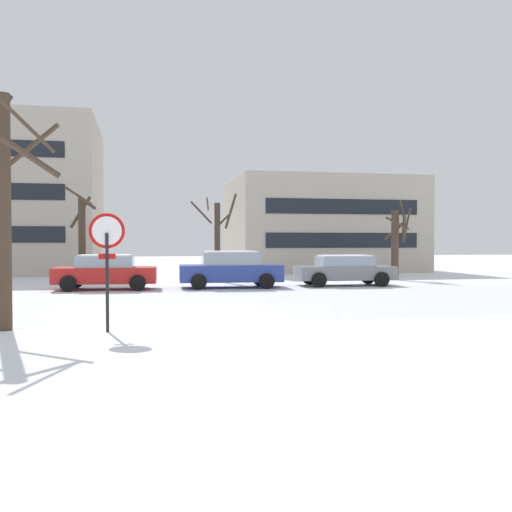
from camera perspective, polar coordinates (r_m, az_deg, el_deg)
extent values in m
plane|color=white|center=(14.81, -6.90, -6.16)|extent=(120.00, 120.00, 0.00)
cube|color=silver|center=(18.60, -7.79, -4.59)|extent=(80.00, 9.65, 0.00)
cylinder|color=black|center=(12.78, -14.56, -2.59)|extent=(0.07, 0.14, 2.14)
cylinder|color=red|center=(12.75, -14.59, 2.43)|extent=(0.76, 0.06, 0.76)
cylinder|color=white|center=(12.74, -14.59, 2.43)|extent=(0.62, 0.06, 0.62)
cube|color=red|center=(12.75, -14.57, -0.04)|extent=(0.36, 0.04, 0.12)
cylinder|color=white|center=(12.76, -14.59, 2.66)|extent=(0.42, 0.05, 0.42)
cube|color=red|center=(24.05, -14.70, -1.85)|extent=(4.13, 1.91, 0.64)
cube|color=#8C99A8|center=(24.02, -14.71, -0.55)|extent=(2.30, 1.69, 0.45)
cube|color=white|center=(24.01, -14.72, 0.06)|extent=(2.09, 1.56, 0.06)
cylinder|color=black|center=(24.84, -11.46, -2.35)|extent=(0.65, 0.25, 0.64)
cylinder|color=black|center=(23.08, -11.68, -2.64)|extent=(0.65, 0.25, 0.64)
cylinder|color=black|center=(25.11, -17.47, -2.34)|extent=(0.65, 0.25, 0.64)
cylinder|color=black|center=(23.37, -18.15, -2.63)|extent=(0.65, 0.25, 0.64)
cube|color=#283D93|center=(24.29, -2.55, -1.70)|extent=(4.36, 2.02, 0.69)
cube|color=#8C99A8|center=(24.26, -2.55, -0.27)|extent=(2.43, 1.79, 0.52)
cube|color=white|center=(24.26, -2.55, 0.42)|extent=(2.21, 1.65, 0.06)
cylinder|color=black|center=(25.41, 0.35, -2.23)|extent=(0.65, 0.25, 0.64)
cylinder|color=black|center=(23.57, 1.05, -2.52)|extent=(0.65, 0.25, 0.64)
cylinder|color=black|center=(25.13, -5.92, -2.28)|extent=(0.65, 0.25, 0.64)
cylinder|color=black|center=(23.27, -5.72, -2.58)|extent=(0.65, 0.25, 0.64)
cube|color=slate|center=(25.69, 8.78, -1.66)|extent=(4.36, 1.90, 0.59)
cube|color=#8C99A8|center=(25.67, 8.78, -0.52)|extent=(2.43, 1.67, 0.43)
cube|color=white|center=(25.66, 8.79, 0.03)|extent=(2.21, 1.54, 0.06)
cylinder|color=black|center=(26.97, 11.05, -2.04)|extent=(0.65, 0.25, 0.64)
cylinder|color=black|center=(25.34, 12.37, -2.28)|extent=(0.65, 0.25, 0.64)
cylinder|color=black|center=(26.17, 5.30, -2.13)|extent=(0.65, 0.25, 0.64)
cylinder|color=black|center=(24.48, 6.27, -2.38)|extent=(0.65, 0.25, 0.64)
cylinder|color=#423326|center=(28.02, -3.86, 1.38)|extent=(0.28, 0.28, 3.83)
cylinder|color=#423326|center=(28.29, -2.53, 4.44)|extent=(0.43, 1.48, 1.66)
cylinder|color=#423326|center=(28.04, -4.84, 5.20)|extent=(0.13, 1.00, 0.68)
cylinder|color=#423326|center=(28.38, -3.44, 3.36)|extent=(0.74, 0.62, 0.76)
cylinder|color=#423326|center=(27.57, -5.49, 4.37)|extent=(0.88, 1.76, 1.15)
cylinder|color=#423326|center=(30.03, 13.63, 1.06)|extent=(0.38, 0.38, 3.54)
cylinder|color=#423326|center=(29.49, 13.85, 3.18)|extent=(1.18, 0.40, 0.70)
cylinder|color=#423326|center=(30.06, 14.47, 2.62)|extent=(0.54, 1.01, 1.37)
cylinder|color=#423326|center=(30.46, 13.51, 2.35)|extent=(0.97, 0.41, 0.96)
cylinder|color=#423326|center=(30.00, 14.30, 4.53)|extent=(0.55, 0.67, 0.85)
cylinder|color=#423326|center=(30.18, 14.78, 3.18)|extent=(0.38, 1.29, 1.52)
cylinder|color=#423326|center=(13.80, -23.77, 3.99)|extent=(0.32, 0.32, 5.20)
cylinder|color=#423326|center=(13.45, -21.77, 11.91)|extent=(1.00, 1.27, 0.97)
cylinder|color=#423326|center=(13.02, -22.98, 10.07)|extent=(1.82, 0.92, 1.24)
cylinder|color=#423326|center=(14.69, -22.14, 9.44)|extent=(1.75, 0.64, 1.38)
cylinder|color=#423326|center=(27.72, -16.89, 1.41)|extent=(0.33, 0.33, 3.93)
cylinder|color=#423326|center=(28.19, -17.04, 4.18)|extent=(1.01, 0.38, 1.53)
cylinder|color=#423326|center=(27.41, -16.45, 5.13)|extent=(0.84, 0.68, 0.65)
cylinder|color=#423326|center=(27.23, -17.24, 5.75)|extent=(1.24, 0.30, 0.86)
cube|color=#B2A899|center=(38.80, 6.48, 3.04)|extent=(11.86, 8.62, 6.05)
cube|color=white|center=(39.01, 6.49, 7.56)|extent=(11.63, 8.45, 0.10)
cube|color=black|center=(34.69, 8.65, 1.55)|extent=(9.49, 0.04, 0.90)
cube|color=black|center=(34.75, 8.66, 4.88)|extent=(9.49, 0.04, 0.90)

